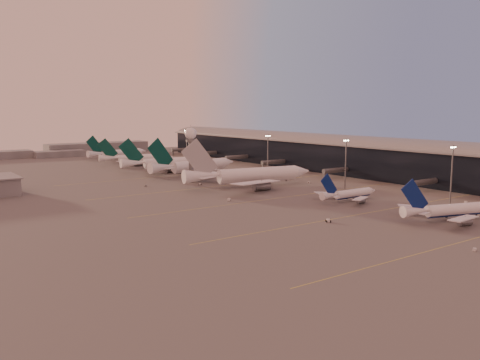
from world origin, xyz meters
TOP-DOWN VIEW (x-y plane):
  - ground at (0.00, 0.00)m, footprint 700.00×700.00m
  - taxiway_markings at (30.00, 56.00)m, footprint 180.00×185.25m
  - terminal at (107.88, 110.09)m, footprint 57.00×362.00m
  - radar_tower at (5.00, 120.00)m, footprint 6.40×6.40m
  - mast_a at (58.00, 0.00)m, footprint 3.60×0.56m
  - mast_b at (55.00, 55.00)m, footprint 3.60×0.56m
  - mast_c at (50.00, 110.00)m, footprint 3.60×0.56m
  - mast_d at (48.00, 200.00)m, footprint 3.60×0.56m
  - distant_horizon at (2.62, 325.14)m, footprint 165.00×37.50m
  - narrowbody_near at (31.58, -16.20)m, footprint 39.65×31.17m
  - narrowbody_mid at (31.91, 31.15)m, footprint 33.65×26.88m
  - widebody_white at (21.81, 89.14)m, footprint 71.69×56.96m
  - greentail_a at (22.01, 145.17)m, footprint 64.37×51.65m
  - greentail_b at (18.29, 175.43)m, footprint 59.47×47.82m
  - greentail_c at (17.76, 218.53)m, footprint 51.42×40.93m
  - greentail_d at (22.88, 264.80)m, footprint 53.13×42.57m
  - gsv_truck_a at (2.21, -42.57)m, footprint 4.95×3.06m
  - gsv_catering_a at (68.25, -1.14)m, footprint 4.57×2.35m
  - gsv_tug_mid at (-5.09, 7.33)m, footprint 4.41×3.92m
  - gsv_truck_b at (39.84, 37.97)m, footprint 5.00×2.10m
  - gsv_truck_c at (-9.72, 62.21)m, footprint 6.18×5.51m
  - gsv_catering_b at (53.85, 79.50)m, footprint 4.76×2.86m
  - gsv_tug_far at (3.45, 108.44)m, footprint 3.58×3.54m
  - gsv_truck_d at (-22.09, 120.10)m, footprint 1.97×4.75m

SIDE VIEW (x-z plane):
  - ground at x=0.00m, z-range 0.00..0.00m
  - taxiway_markings at x=30.00m, z-range 0.00..0.02m
  - gsv_tug_far at x=3.45m, z-range 0.01..0.91m
  - gsv_tug_mid at x=-5.09m, z-range 0.02..1.10m
  - gsv_truck_d at x=-22.09m, z-range 0.02..1.90m
  - gsv_truck_a at x=2.21m, z-range 0.02..1.90m
  - gsv_truck_b at x=39.84m, z-range 0.02..1.99m
  - gsv_truck_c at x=-9.72m, z-range 0.03..2.50m
  - gsv_catering_b at x=53.85m, z-range 0.00..3.65m
  - gsv_catering_a at x=68.25m, z-range 0.00..3.66m
  - narrowbody_mid at x=31.91m, z-range -3.91..9.24m
  - narrowbody_near at x=31.58m, z-range -4.74..11.20m
  - greentail_c at x=17.76m, z-range -6.21..13.00m
  - greentail_d at x=22.88m, z-range -6.28..13.14m
  - greentail_b at x=18.29m, z-range -6.99..14.63m
  - distant_horizon at x=2.62m, z-range -0.61..8.39m
  - greentail_a at x=22.01m, z-range -7.59..15.88m
  - widebody_white at x=21.81m, z-range -8.30..17.11m
  - terminal at x=107.88m, z-range -1.00..22.04m
  - mast_a at x=58.00m, z-range 1.24..26.24m
  - mast_b at x=55.00m, z-range 1.24..26.24m
  - mast_c at x=50.00m, z-range 1.24..26.24m
  - mast_d at x=48.00m, z-range 1.24..26.24m
  - radar_tower at x=5.00m, z-range 5.40..36.50m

